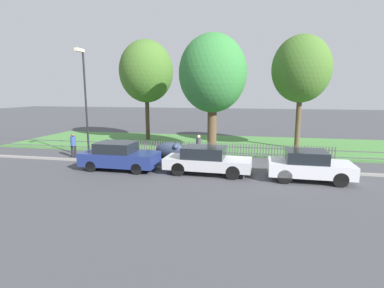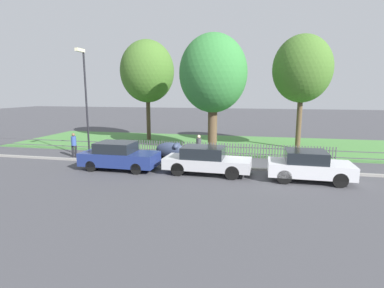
# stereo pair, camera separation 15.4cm
# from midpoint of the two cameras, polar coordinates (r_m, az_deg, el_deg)

# --- Properties ---
(ground_plane) EXTENTS (120.00, 120.00, 0.00)m
(ground_plane) POSITION_cam_midpoint_polar(r_m,az_deg,el_deg) (16.28, 3.85, -4.63)
(ground_plane) COLOR #424247
(kerb_stone) EXTENTS (34.01, 0.20, 0.12)m
(kerb_stone) POSITION_cam_midpoint_polar(r_m,az_deg,el_deg) (16.37, 3.90, -4.34)
(kerb_stone) COLOR gray
(kerb_stone) RESTS_ON ground
(grass_strip) EXTENTS (34.01, 9.26, 0.01)m
(grass_strip) POSITION_cam_midpoint_polar(r_m,az_deg,el_deg) (23.80, 6.41, -0.02)
(grass_strip) COLOR #477F3D
(grass_strip) RESTS_ON ground
(park_fence) EXTENTS (34.01, 0.05, 0.88)m
(park_fence) POSITION_cam_midpoint_polar(r_m,az_deg,el_deg) (19.20, 5.14, -1.07)
(park_fence) COLOR #4C4C51
(park_fence) RESTS_ON ground
(parked_car_silver_hatchback) EXTENTS (4.05, 1.75, 1.46)m
(parked_car_silver_hatchback) POSITION_cam_midpoint_polar(r_m,az_deg,el_deg) (16.36, -13.99, -2.23)
(parked_car_silver_hatchback) COLOR navy
(parked_car_silver_hatchback) RESTS_ON ground
(parked_car_black_saloon) EXTENTS (4.35, 1.78, 1.38)m
(parked_car_black_saloon) POSITION_cam_midpoint_polar(r_m,az_deg,el_deg) (15.04, 2.50, -3.07)
(parked_car_black_saloon) COLOR #BCBCC1
(parked_car_black_saloon) RESTS_ON ground
(parked_car_navy_estate) EXTENTS (3.76, 1.82, 1.41)m
(parked_car_navy_estate) POSITION_cam_midpoint_polar(r_m,az_deg,el_deg) (14.91, 21.08, -3.81)
(parked_car_navy_estate) COLOR silver
(parked_car_navy_estate) RESTS_ON ground
(covered_motorcycle) EXTENTS (1.97, 0.82, 1.15)m
(covered_motorcycle) POSITION_cam_midpoint_polar(r_m,az_deg,el_deg) (17.73, -4.30, -1.12)
(covered_motorcycle) COLOR black
(covered_motorcycle) RESTS_ON ground
(tree_nearest_kerb) EXTENTS (4.47, 4.47, 8.34)m
(tree_nearest_kerb) POSITION_cam_midpoint_polar(r_m,az_deg,el_deg) (25.94, -8.87, 13.48)
(tree_nearest_kerb) COLOR #473828
(tree_nearest_kerb) RESTS_ON ground
(tree_behind_motorcycle) EXTENTS (4.52, 4.52, 7.90)m
(tree_behind_motorcycle) POSITION_cam_midpoint_polar(r_m,az_deg,el_deg) (20.49, 3.73, 13.15)
(tree_behind_motorcycle) COLOR brown
(tree_behind_motorcycle) RESTS_ON ground
(tree_mid_park) EXTENTS (4.08, 4.08, 8.01)m
(tree_mid_park) POSITION_cam_midpoint_polar(r_m,az_deg,el_deg) (22.88, 19.91, 13.24)
(tree_mid_park) COLOR brown
(tree_mid_park) RESTS_ON ground
(pedestrian_near_fence) EXTENTS (0.36, 0.36, 1.54)m
(pedestrian_near_fence) POSITION_cam_midpoint_polar(r_m,az_deg,el_deg) (18.01, 1.04, -0.37)
(pedestrian_near_fence) COLOR black
(pedestrian_near_fence) RESTS_ON ground
(pedestrian_by_lamp) EXTENTS (0.36, 0.31, 1.54)m
(pedestrian_by_lamp) POSITION_cam_midpoint_polar(r_m,az_deg,el_deg) (20.22, -21.89, 0.04)
(pedestrian_by_lamp) COLOR black
(pedestrian_by_lamp) RESTS_ON ground
(street_lamp) EXTENTS (0.20, 0.79, 6.54)m
(street_lamp) POSITION_cam_midpoint_polar(r_m,az_deg,el_deg) (19.18, -20.02, 9.17)
(street_lamp) COLOR black
(street_lamp) RESTS_ON ground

